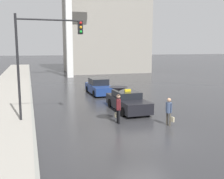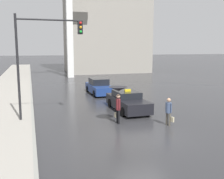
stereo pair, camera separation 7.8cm
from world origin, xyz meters
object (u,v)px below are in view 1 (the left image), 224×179
(pedestrian_man, at_px, (169,110))
(pedestrian_with_umbrella, at_px, (118,93))
(traffic_light, at_px, (43,48))
(taxi, at_px, (127,101))
(monument_cross, at_px, (68,11))
(sedan_red, at_px, (99,87))

(pedestrian_man, bearing_deg, pedestrian_with_umbrella, -130.34)
(pedestrian_man, bearing_deg, traffic_light, -130.65)
(taxi, relative_size, traffic_light, 0.75)
(traffic_light, xyz_separation_m, monument_cross, (5.09, 23.57, 5.31))
(traffic_light, bearing_deg, monument_cross, 77.82)
(taxi, distance_m, traffic_light, 6.93)
(pedestrian_with_umbrella, distance_m, traffic_light, 5.18)
(pedestrian_with_umbrella, bearing_deg, sedan_red, -13.18)
(sedan_red, height_order, pedestrian_man, pedestrian_man)
(sedan_red, xyz_separation_m, monument_cross, (-0.48, 15.29, 9.03))
(monument_cross, bearing_deg, pedestrian_man, -86.64)
(sedan_red, bearing_deg, pedestrian_man, 95.42)
(taxi, bearing_deg, pedestrian_with_umbrella, 60.16)
(sedan_red, distance_m, traffic_light, 10.66)
(taxi, height_order, pedestrian_man, pedestrian_man)
(taxi, height_order, pedestrian_with_umbrella, pedestrian_with_umbrella)
(sedan_red, xyz_separation_m, pedestrian_man, (1.09, -11.50, 0.25))
(pedestrian_man, height_order, traffic_light, traffic_light)
(pedestrian_man, bearing_deg, monument_cross, 168.47)
(taxi, height_order, traffic_light, traffic_light)
(taxi, bearing_deg, sedan_red, -88.67)
(taxi, height_order, sedan_red, taxi)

